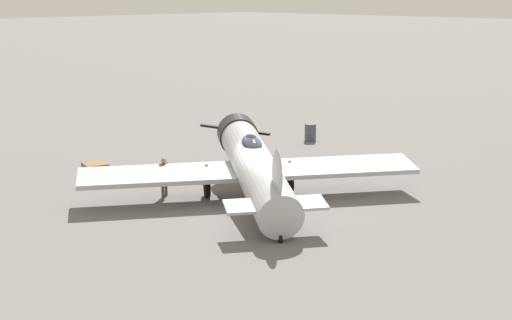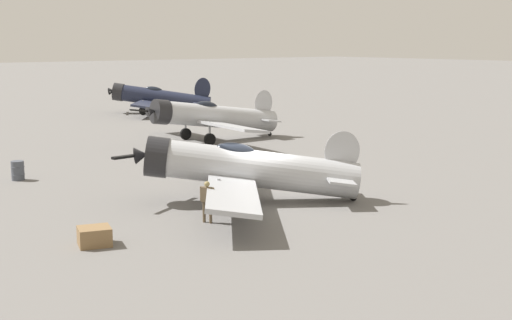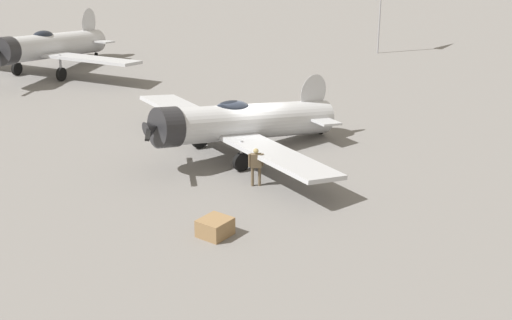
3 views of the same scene
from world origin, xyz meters
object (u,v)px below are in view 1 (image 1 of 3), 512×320
object	(u,v)px
fuel_drum	(310,133)
ground_crew_mechanic	(164,173)
airplane_foreground	(253,166)
equipment_crate	(95,170)

from	to	relation	value
fuel_drum	ground_crew_mechanic	bearing A→B (deg)	12.65
airplane_foreground	fuel_drum	distance (m)	12.13
ground_crew_mechanic	equipment_crate	bearing A→B (deg)	156.97
equipment_crate	fuel_drum	distance (m)	12.71
ground_crew_mechanic	equipment_crate	size ratio (longest dim) A/B	1.23
equipment_crate	fuel_drum	bearing A→B (deg)	171.76
ground_crew_mechanic	equipment_crate	world-z (taller)	ground_crew_mechanic
airplane_foreground	ground_crew_mechanic	bearing A→B (deg)	66.26
airplane_foreground	ground_crew_mechanic	world-z (taller)	airplane_foreground
fuel_drum	airplane_foreground	bearing A→B (deg)	29.23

